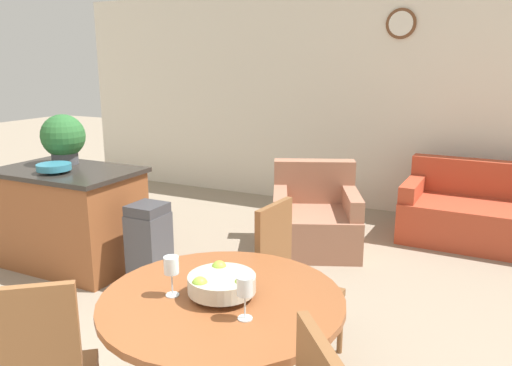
% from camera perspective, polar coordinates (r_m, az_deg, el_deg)
% --- Properties ---
extents(wall_back, '(8.00, 0.09, 2.70)m').
position_cam_1_polar(wall_back, '(6.40, 10.29, 9.29)').
color(wall_back, silver).
rests_on(wall_back, ground_plane).
extents(dining_table, '(1.14, 1.14, 0.76)m').
position_cam_1_polar(dining_table, '(2.47, -3.83, -16.43)').
color(dining_table, brown).
rests_on(dining_table, ground_plane).
extents(dining_chair_far_side, '(0.46, 0.46, 0.98)m').
position_cam_1_polar(dining_chair_far_side, '(3.14, 3.76, -10.80)').
color(dining_chair_far_side, brown).
rests_on(dining_chair_far_side, ground_plane).
extents(fruit_bowl, '(0.32, 0.32, 0.13)m').
position_cam_1_polar(fruit_bowl, '(2.35, -3.95, -11.35)').
color(fruit_bowl, '#B7B29E').
rests_on(fruit_bowl, dining_table).
extents(wine_glass_left, '(0.07, 0.07, 0.19)m').
position_cam_1_polar(wine_glass_left, '(2.36, -9.65, -9.46)').
color(wine_glass_left, silver).
rests_on(wine_glass_left, dining_table).
extents(wine_glass_right, '(0.07, 0.07, 0.19)m').
position_cam_1_polar(wine_glass_right, '(2.13, -1.28, -11.91)').
color(wine_glass_right, silver).
rests_on(wine_glass_right, dining_table).
extents(kitchen_island, '(1.25, 0.81, 0.90)m').
position_cam_1_polar(kitchen_island, '(4.83, -20.42, -3.68)').
color(kitchen_island, brown).
rests_on(kitchen_island, ground_plane).
extents(teal_bowl, '(0.29, 0.29, 0.08)m').
position_cam_1_polar(teal_bowl, '(4.59, -22.09, 1.69)').
color(teal_bowl, teal).
rests_on(teal_bowl, kitchen_island).
extents(potted_plant, '(0.40, 0.40, 0.46)m').
position_cam_1_polar(potted_plant, '(4.92, -21.17, 4.82)').
color(potted_plant, '#4C4C51').
rests_on(potted_plant, kitchen_island).
extents(trash_bin, '(0.28, 0.30, 0.70)m').
position_cam_1_polar(trash_bin, '(4.24, -12.10, -6.96)').
color(trash_bin, '#47474C').
rests_on(trash_bin, ground_plane).
extents(couch, '(1.74, 0.93, 0.80)m').
position_cam_1_polar(couch, '(5.65, 25.28, -3.50)').
color(couch, '#B24228').
rests_on(couch, ground_plane).
extents(armchair, '(1.10, 1.12, 0.84)m').
position_cam_1_polar(armchair, '(5.01, 6.74, -4.24)').
color(armchair, '#A87056').
rests_on(armchair, ground_plane).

